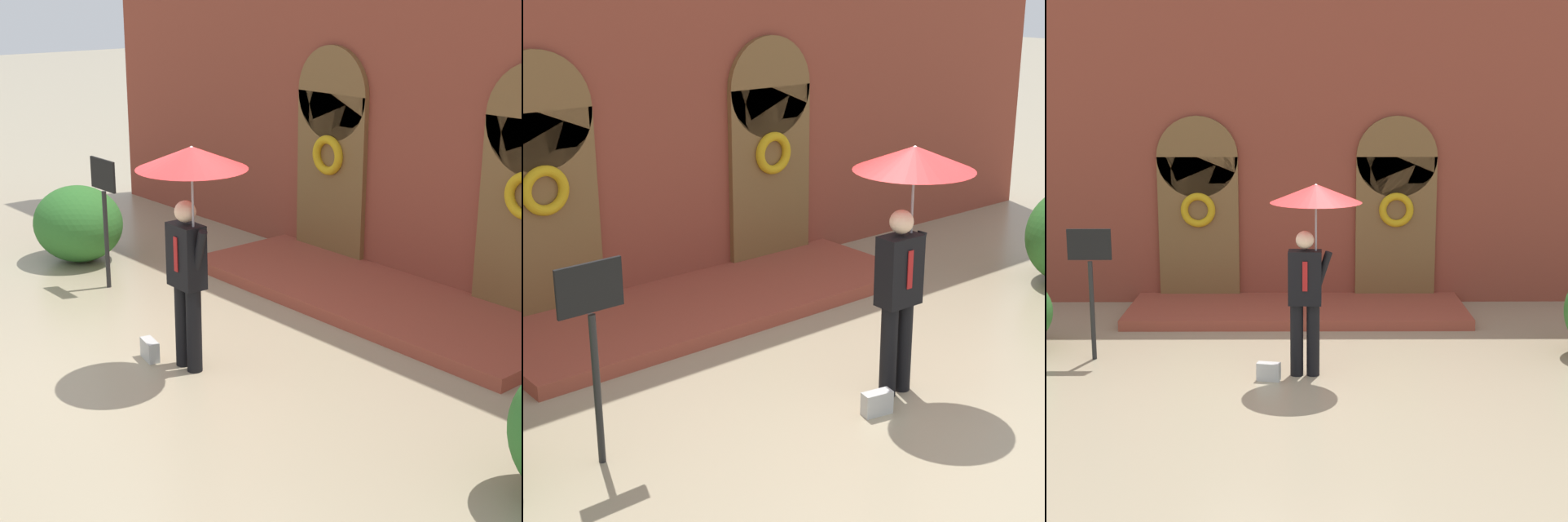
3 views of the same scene
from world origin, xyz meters
TOP-DOWN VIEW (x-y plane):
  - ground_plane at (0.00, 0.00)m, footprint 80.00×80.00m
  - building_facade at (-0.00, 4.15)m, footprint 14.00×2.30m
  - person_with_umbrella at (0.21, 0.18)m, footprint 1.10×1.10m
  - handbag at (-0.33, -0.02)m, footprint 0.30×0.18m
  - sign_post at (-2.64, 0.85)m, footprint 0.56×0.06m
  - shrub_left at (-3.95, 1.15)m, footprint 1.38×1.24m

SIDE VIEW (x-z plane):
  - ground_plane at x=0.00m, z-range 0.00..0.00m
  - handbag at x=-0.33m, z-range 0.00..0.22m
  - shrub_left at x=-3.95m, z-range 0.00..1.09m
  - sign_post at x=-2.64m, z-range 0.30..2.02m
  - person_with_umbrella at x=0.21m, z-range 0.73..3.09m
  - building_facade at x=0.00m, z-range -0.12..5.48m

